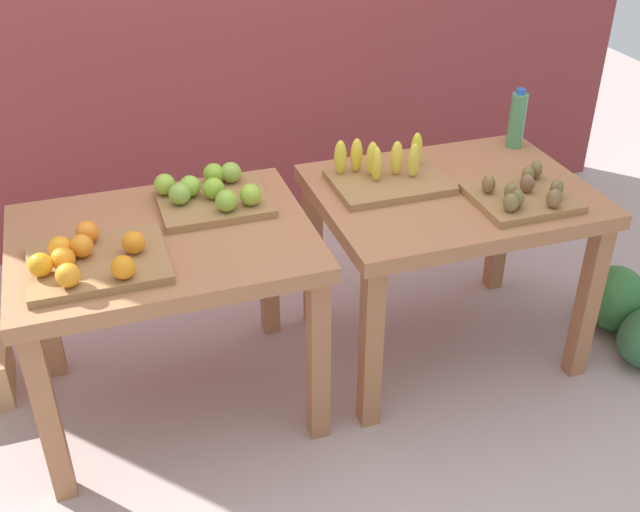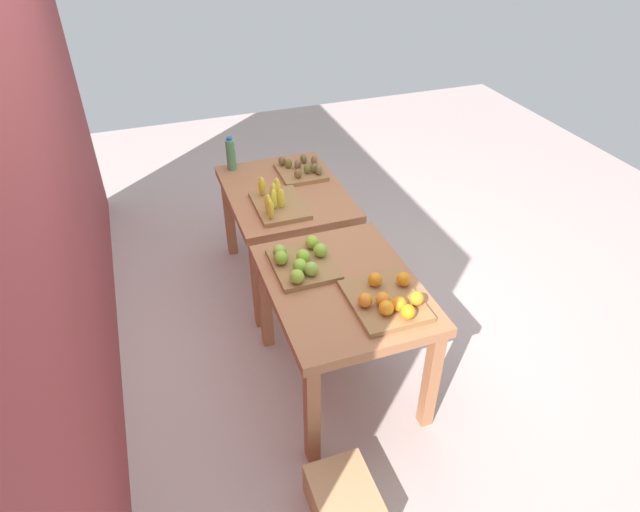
{
  "view_description": "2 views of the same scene",
  "coord_description": "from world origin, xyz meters",
  "px_view_note": "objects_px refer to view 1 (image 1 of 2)",
  "views": [
    {
      "loc": [
        -0.76,
        -2.35,
        2.1
      ],
      "look_at": [
        0.01,
        -0.02,
        0.57
      ],
      "focal_mm": 43.09,
      "sensor_mm": 36.0,
      "label": 1
    },
    {
      "loc": [
        -2.71,
        0.89,
        2.62
      ],
      "look_at": [
        -0.05,
        -0.05,
        0.58
      ],
      "focal_mm": 30.66,
      "sensor_mm": 36.0,
      "label": 2
    }
  ],
  "objects_px": {
    "kiwi_bin": "(523,195)",
    "display_table_right": "(450,214)",
    "display_table_left": "(165,262)",
    "banana_crate": "(387,174)",
    "apple_bin": "(211,194)",
    "orange_bin": "(92,259)",
    "water_bottle": "(517,120)"
  },
  "relations": [
    {
      "from": "orange_bin",
      "to": "display_table_right",
      "type": "bearing_deg",
      "value": 6.29
    },
    {
      "from": "display_table_left",
      "to": "apple_bin",
      "type": "relative_size",
      "value": 2.5
    },
    {
      "from": "orange_bin",
      "to": "banana_crate",
      "type": "height_order",
      "value": "banana_crate"
    },
    {
      "from": "display_table_right",
      "to": "kiwi_bin",
      "type": "relative_size",
      "value": 2.89
    },
    {
      "from": "display_table_right",
      "to": "apple_bin",
      "type": "relative_size",
      "value": 2.5
    },
    {
      "from": "display_table_left",
      "to": "apple_bin",
      "type": "xyz_separation_m",
      "value": [
        0.21,
        0.17,
        0.15
      ]
    },
    {
      "from": "kiwi_bin",
      "to": "display_table_left",
      "type": "bearing_deg",
      "value": 172.0
    },
    {
      "from": "display_table_left",
      "to": "water_bottle",
      "type": "distance_m",
      "value": 1.59
    },
    {
      "from": "banana_crate",
      "to": "water_bottle",
      "type": "bearing_deg",
      "value": 13.92
    },
    {
      "from": "display_table_right",
      "to": "apple_bin",
      "type": "bearing_deg",
      "value": 169.58
    },
    {
      "from": "display_table_right",
      "to": "orange_bin",
      "type": "bearing_deg",
      "value": -173.71
    },
    {
      "from": "display_table_right",
      "to": "orange_bin",
      "type": "xyz_separation_m",
      "value": [
        -1.36,
        -0.15,
        0.15
      ]
    },
    {
      "from": "display_table_left",
      "to": "water_bottle",
      "type": "xyz_separation_m",
      "value": [
        1.55,
        0.28,
        0.23
      ]
    },
    {
      "from": "display_table_left",
      "to": "orange_bin",
      "type": "xyz_separation_m",
      "value": [
        -0.24,
        -0.15,
        0.15
      ]
    },
    {
      "from": "display_table_right",
      "to": "kiwi_bin",
      "type": "bearing_deg",
      "value": -43.95
    },
    {
      "from": "display_table_right",
      "to": "kiwi_bin",
      "type": "height_order",
      "value": "kiwi_bin"
    },
    {
      "from": "apple_bin",
      "to": "kiwi_bin",
      "type": "height_order",
      "value": "apple_bin"
    },
    {
      "from": "orange_bin",
      "to": "banana_crate",
      "type": "distance_m",
      "value": 1.16
    },
    {
      "from": "display_table_left",
      "to": "water_bottle",
      "type": "height_order",
      "value": "water_bottle"
    },
    {
      "from": "water_bottle",
      "to": "orange_bin",
      "type": "bearing_deg",
      "value": -166.45
    },
    {
      "from": "kiwi_bin",
      "to": "water_bottle",
      "type": "distance_m",
      "value": 0.53
    },
    {
      "from": "orange_bin",
      "to": "apple_bin",
      "type": "xyz_separation_m",
      "value": [
        0.45,
        0.32,
        0.01
      ]
    },
    {
      "from": "apple_bin",
      "to": "display_table_left",
      "type": "bearing_deg",
      "value": -141.79
    },
    {
      "from": "display_table_right",
      "to": "kiwi_bin",
      "type": "distance_m",
      "value": 0.3
    },
    {
      "from": "apple_bin",
      "to": "banana_crate",
      "type": "relative_size",
      "value": 0.95
    },
    {
      "from": "display_table_right",
      "to": "orange_bin",
      "type": "distance_m",
      "value": 1.38
    },
    {
      "from": "display_table_left",
      "to": "display_table_right",
      "type": "relative_size",
      "value": 1.0
    },
    {
      "from": "kiwi_bin",
      "to": "display_table_right",
      "type": "bearing_deg",
      "value": 136.05
    },
    {
      "from": "display_table_left",
      "to": "banana_crate",
      "type": "height_order",
      "value": "banana_crate"
    },
    {
      "from": "water_bottle",
      "to": "banana_crate",
      "type": "bearing_deg",
      "value": -166.08
    },
    {
      "from": "display_table_right",
      "to": "water_bottle",
      "type": "distance_m",
      "value": 0.57
    },
    {
      "from": "display_table_left",
      "to": "banana_crate",
      "type": "relative_size",
      "value": 2.36
    }
  ]
}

